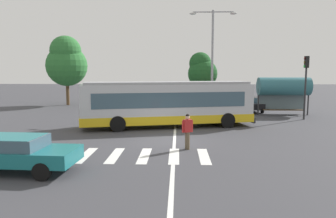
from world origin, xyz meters
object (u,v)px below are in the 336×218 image
at_px(foreground_sedan, 16,152).
at_px(parked_car_red, 221,103).
at_px(twin_arm_street_lamp, 212,51).
at_px(pedestrian_crossing_street, 187,130).
at_px(parked_car_blue, 110,102).
at_px(parked_car_charcoal, 194,103).
at_px(traffic_light_far_corner, 306,77).
at_px(parked_car_teal, 167,103).
at_px(background_tree_right, 202,71).
at_px(bus_stop_shelter, 284,87).
at_px(city_transit_bus, 168,104).
at_px(background_tree_left, 66,62).
at_px(parked_car_champagne, 138,103).
at_px(parked_car_black, 250,103).

height_order(foreground_sedan, parked_car_red, same).
height_order(parked_car_red, twin_arm_street_lamp, twin_arm_street_lamp).
distance_m(pedestrian_crossing_street, parked_car_blue, 16.75).
relative_size(pedestrian_crossing_street, parked_car_charcoal, 0.37).
height_order(pedestrian_crossing_street, traffic_light_far_corner, traffic_light_far_corner).
relative_size(parked_car_teal, background_tree_right, 0.77).
distance_m(parked_car_blue, traffic_light_far_corner, 17.52).
distance_m(parked_car_red, bus_stop_shelter, 6.01).
height_order(pedestrian_crossing_street, foreground_sedan, pedestrian_crossing_street).
height_order(foreground_sedan, twin_arm_street_lamp, twin_arm_street_lamp).
height_order(city_transit_bus, background_tree_right, background_tree_right).
xyz_separation_m(city_transit_bus, parked_car_red, (4.87, 9.21, -0.82)).
bearing_deg(background_tree_left, city_transit_bus, -49.29).
bearing_deg(parked_car_champagne, parked_car_red, 3.12).
bearing_deg(parked_car_champagne, background_tree_left, 150.23).
xyz_separation_m(pedestrian_crossing_street, parked_car_champagne, (-4.35, 15.00, -0.20)).
bearing_deg(background_tree_left, parked_car_blue, -38.82).
bearing_deg(background_tree_left, parked_car_teal, -23.55).
distance_m(parked_car_red, parked_car_black, 2.71).
bearing_deg(parked_car_teal, background_tree_right, 56.65).
relative_size(city_transit_bus, parked_car_black, 2.60).
relative_size(pedestrian_crossing_street, traffic_light_far_corner, 0.35).
relative_size(foreground_sedan, background_tree_right, 0.78).
height_order(city_transit_bus, parked_car_blue, city_transit_bus).
bearing_deg(twin_arm_street_lamp, parked_car_blue, 166.34).
height_order(parked_car_charcoal, bus_stop_shelter, bus_stop_shelter).
distance_m(parked_car_blue, parked_car_red, 10.78).
distance_m(city_transit_bus, parked_car_blue, 10.77).
bearing_deg(city_transit_bus, traffic_light_far_corner, 18.77).
xyz_separation_m(pedestrian_crossing_street, bus_stop_shelter, (8.62, 12.40, 1.45)).
bearing_deg(parked_car_red, parked_car_champagne, -176.88).
xyz_separation_m(traffic_light_far_corner, background_tree_left, (-22.34, 10.09, 1.57)).
bearing_deg(traffic_light_far_corner, parked_car_red, 135.42).
bearing_deg(pedestrian_crossing_street, parked_car_red, 76.49).
bearing_deg(bus_stop_shelter, twin_arm_street_lamp, 175.69).
distance_m(pedestrian_crossing_street, background_tree_right, 20.93).
relative_size(parked_car_charcoal, bus_stop_shelter, 1.05).
bearing_deg(parked_car_red, parked_car_teal, -174.54).
xyz_separation_m(foreground_sedan, parked_car_champagne, (2.12, 18.63, 0.00)).
relative_size(parked_car_champagne, twin_arm_street_lamp, 0.51).
height_order(parked_car_charcoal, parked_car_red, same).
xyz_separation_m(bus_stop_shelter, background_tree_right, (-6.42, 8.21, 1.43)).
distance_m(parked_car_champagne, background_tree_right, 9.16).
bearing_deg(foreground_sedan, bus_stop_shelter, 46.72).
xyz_separation_m(parked_car_blue, parked_car_champagne, (2.71, -0.19, 0.00)).
height_order(parked_car_blue, background_tree_left, background_tree_left).
bearing_deg(parked_car_black, traffic_light_far_corner, -59.43).
xyz_separation_m(parked_car_black, bus_stop_shelter, (2.24, -2.55, 1.65)).
bearing_deg(background_tree_right, bus_stop_shelter, -51.99).
height_order(foreground_sedan, bus_stop_shelter, bus_stop_shelter).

